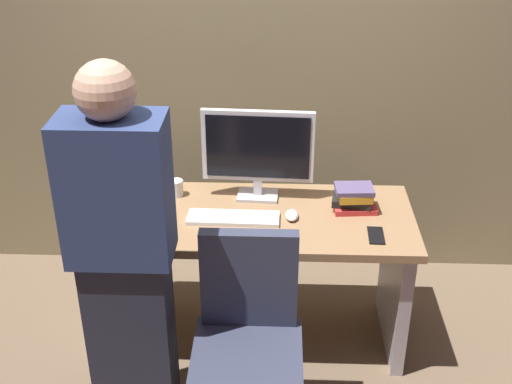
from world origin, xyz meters
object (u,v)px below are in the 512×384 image
(monitor, at_px, (258,150))
(cell_phone, at_px, (376,235))
(office_chair, at_px, (248,356))
(keyboard, at_px, (233,218))
(mouse, at_px, (292,215))
(book_stack, at_px, (353,198))
(desk, at_px, (256,253))
(cup_by_monitor, at_px, (176,188))
(cup_near_keyboard, at_px, (158,220))
(person_at_desk, at_px, (124,257))

(monitor, distance_m, cell_phone, 0.69)
(office_chair, xyz_separation_m, keyboard, (-0.10, 0.60, 0.30))
(mouse, height_order, book_stack, book_stack)
(desk, bearing_deg, cup_by_monitor, 155.89)
(keyboard, xyz_separation_m, book_stack, (0.57, 0.12, 0.05))
(keyboard, relative_size, book_stack, 1.96)
(desk, relative_size, monitor, 2.77)
(office_chair, bearing_deg, cup_by_monitor, 115.39)
(desk, xyz_separation_m, mouse, (0.17, -0.03, 0.23))
(desk, bearing_deg, office_chair, -90.96)
(cup_by_monitor, bearing_deg, cup_near_keyboard, -96.80)
(keyboard, xyz_separation_m, cup_by_monitor, (-0.30, 0.23, 0.03))
(person_at_desk, bearing_deg, cup_near_keyboard, 81.95)
(cell_phone, bearing_deg, person_at_desk, -157.73)
(cup_near_keyboard, bearing_deg, keyboard, 14.74)
(desk, relative_size, book_stack, 6.80)
(cup_by_monitor, xyz_separation_m, book_stack, (0.87, -0.11, 0.02))
(person_at_desk, bearing_deg, office_chair, -10.19)
(monitor, relative_size, book_stack, 2.46)
(book_stack, bearing_deg, office_chair, -123.16)
(desk, bearing_deg, cup_near_keyboard, -162.59)
(keyboard, height_order, mouse, mouse)
(cup_by_monitor, relative_size, book_stack, 0.38)
(desk, height_order, person_at_desk, person_at_desk)
(desk, height_order, cup_near_keyboard, cup_near_keyboard)
(office_chair, relative_size, keyboard, 2.19)
(cup_by_monitor, bearing_deg, office_chair, -64.61)
(monitor, bearing_deg, cup_near_keyboard, -144.34)
(mouse, bearing_deg, monitor, 128.64)
(desk, xyz_separation_m, cup_by_monitor, (-0.41, 0.18, 0.26))
(desk, height_order, mouse, mouse)
(person_at_desk, xyz_separation_m, cup_near_keyboard, (0.06, 0.42, -0.07))
(person_at_desk, relative_size, monitor, 3.03)
(desk, relative_size, keyboard, 3.48)
(desk, xyz_separation_m, book_stack, (0.46, 0.07, 0.28))
(book_stack, distance_m, cell_phone, 0.26)
(office_chair, relative_size, monitor, 1.74)
(keyboard, height_order, cup_near_keyboard, cup_near_keyboard)
(cell_phone, bearing_deg, keyboard, 171.32)
(keyboard, height_order, cup_by_monitor, cup_by_monitor)
(mouse, bearing_deg, keyboard, -174.92)
(keyboard, bearing_deg, cell_phone, -9.35)
(monitor, bearing_deg, cell_phone, -32.95)
(person_at_desk, bearing_deg, mouse, 38.61)
(book_stack, bearing_deg, monitor, 166.84)
(office_chair, xyz_separation_m, person_at_desk, (-0.49, 0.09, 0.41))
(desk, bearing_deg, mouse, -8.90)
(desk, bearing_deg, person_at_desk, -131.88)
(person_at_desk, height_order, cell_phone, person_at_desk)
(desk, xyz_separation_m, monitor, (0.00, 0.18, 0.47))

